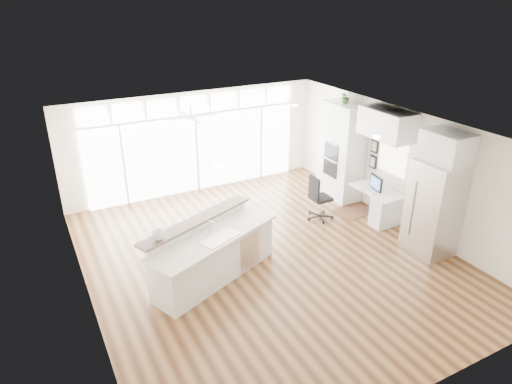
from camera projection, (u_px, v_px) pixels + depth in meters
floor at (268, 257)px, 9.47m from camera, size 7.00×8.00×0.02m
ceiling at (269, 131)px, 8.36m from camera, size 7.00×8.00×0.02m
wall_back at (195, 142)px, 12.13m from camera, size 7.00×0.04×2.70m
wall_front at (426, 317)px, 5.68m from camera, size 7.00×0.04×2.70m
wall_left at (81, 240)px, 7.41m from camera, size 0.04×8.00×2.70m
wall_right at (402, 168)px, 10.40m from camera, size 0.04×8.00×2.70m
glass_wall at (197, 153)px, 12.21m from camera, size 5.80×0.06×2.08m
transom_row at (194, 104)px, 11.66m from camera, size 5.90×0.06×0.40m
desk_window at (393, 156)px, 10.55m from camera, size 0.04×0.85×0.85m
ceiling_fan at (191, 112)px, 10.49m from camera, size 1.16×1.16×0.32m
recessed_lights at (264, 130)px, 8.53m from camera, size 3.40×3.00×0.02m
oven_cabinet at (341, 151)px, 11.75m from camera, size 0.64×1.20×2.50m
desk_nook at (376, 204)px, 10.88m from camera, size 0.72×1.30×0.76m
upper_cabinets at (387, 124)px, 10.09m from camera, size 0.64×1.30×0.64m
refrigerator at (434, 208)px, 9.29m from camera, size 0.76×0.90×2.00m
fridge_cabinet at (447, 147)px, 8.78m from camera, size 0.64×0.90×0.60m
framed_photos at (374, 154)px, 11.11m from camera, size 0.06×0.22×0.80m
kitchen_island at (215, 252)px, 8.58m from camera, size 2.97×2.05×1.11m
rug at (354, 211)px, 11.40m from camera, size 1.06×0.82×0.01m
office_chair at (321, 198)px, 10.81m from camera, size 0.58×0.54×1.11m
fishbowl at (159, 234)px, 7.87m from camera, size 0.32×0.32×0.24m
monitor at (376, 183)px, 10.62m from camera, size 0.15×0.47×0.38m
keyboard at (370, 191)px, 10.62m from camera, size 0.17×0.37×0.02m
potted_plant at (346, 98)px, 11.19m from camera, size 0.33×0.36×0.25m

